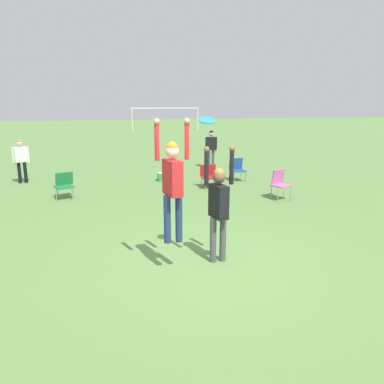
{
  "coord_description": "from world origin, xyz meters",
  "views": [
    {
      "loc": [
        -1.85,
        -6.0,
        2.87
      ],
      "look_at": [
        -0.16,
        0.35,
        1.3
      ],
      "focal_mm": 35.0,
      "sensor_mm": 36.0,
      "label": 1
    }
  ],
  "objects_px": {
    "person_jumping": "(173,179)",
    "frisbee": "(207,120)",
    "person_defending": "(219,202)",
    "person_spectator_near": "(211,146)",
    "camping_chair_0": "(209,175)",
    "camping_chair_1": "(237,168)",
    "camping_chair_3": "(64,184)",
    "cooler_box": "(165,176)",
    "camping_chair_2": "(280,182)",
    "person_spectator_far": "(21,157)"
  },
  "relations": [
    {
      "from": "camping_chair_1",
      "to": "camping_chair_2",
      "type": "relative_size",
      "value": 0.93
    },
    {
      "from": "camping_chair_2",
      "to": "cooler_box",
      "type": "distance_m",
      "value": 4.63
    },
    {
      "from": "camping_chair_2",
      "to": "person_spectator_near",
      "type": "bearing_deg",
      "value": -108.63
    },
    {
      "from": "camping_chair_0",
      "to": "person_spectator_near",
      "type": "bearing_deg",
      "value": -105.48
    },
    {
      "from": "person_jumping",
      "to": "camping_chair_3",
      "type": "bearing_deg",
      "value": 9.17
    },
    {
      "from": "camping_chair_3",
      "to": "cooler_box",
      "type": "bearing_deg",
      "value": -170.27
    },
    {
      "from": "person_jumping",
      "to": "camping_chair_1",
      "type": "height_order",
      "value": "person_jumping"
    },
    {
      "from": "camping_chair_3",
      "to": "cooler_box",
      "type": "height_order",
      "value": "camping_chair_3"
    },
    {
      "from": "camping_chair_2",
      "to": "cooler_box",
      "type": "bearing_deg",
      "value": -72.91
    },
    {
      "from": "camping_chair_2",
      "to": "person_spectator_near",
      "type": "height_order",
      "value": "person_spectator_near"
    },
    {
      "from": "person_jumping",
      "to": "person_spectator_far",
      "type": "bearing_deg",
      "value": 12.74
    },
    {
      "from": "camping_chair_0",
      "to": "cooler_box",
      "type": "distance_m",
      "value": 2.01
    },
    {
      "from": "person_defending",
      "to": "person_spectator_far",
      "type": "bearing_deg",
      "value": -162.11
    },
    {
      "from": "person_jumping",
      "to": "person_spectator_far",
      "type": "distance_m",
      "value": 9.45
    },
    {
      "from": "person_defending",
      "to": "person_spectator_near",
      "type": "xyz_separation_m",
      "value": [
        3.02,
        9.85,
        -0.14
      ]
    },
    {
      "from": "camping_chair_2",
      "to": "camping_chair_3",
      "type": "distance_m",
      "value": 6.6
    },
    {
      "from": "camping_chair_2",
      "to": "cooler_box",
      "type": "height_order",
      "value": "camping_chair_2"
    },
    {
      "from": "camping_chair_0",
      "to": "camping_chair_2",
      "type": "distance_m",
      "value": 2.63
    },
    {
      "from": "camping_chair_1",
      "to": "person_spectator_near",
      "type": "height_order",
      "value": "person_spectator_near"
    },
    {
      "from": "person_jumping",
      "to": "frisbee",
      "type": "bearing_deg",
      "value": -86.31
    },
    {
      "from": "person_defending",
      "to": "camping_chair_0",
      "type": "relative_size",
      "value": 2.75
    },
    {
      "from": "person_defending",
      "to": "camping_chair_3",
      "type": "relative_size",
      "value": 2.75
    },
    {
      "from": "frisbee",
      "to": "person_jumping",
      "type": "bearing_deg",
      "value": -165.35
    },
    {
      "from": "camping_chair_0",
      "to": "camping_chair_3",
      "type": "height_order",
      "value": "camping_chair_0"
    },
    {
      "from": "camping_chair_1",
      "to": "person_spectator_far",
      "type": "bearing_deg",
      "value": -9.14
    },
    {
      "from": "cooler_box",
      "to": "frisbee",
      "type": "bearing_deg",
      "value": -95.1
    },
    {
      "from": "frisbee",
      "to": "camping_chair_0",
      "type": "height_order",
      "value": "frisbee"
    },
    {
      "from": "person_jumping",
      "to": "frisbee",
      "type": "xyz_separation_m",
      "value": [
        0.64,
        0.17,
        0.94
      ]
    },
    {
      "from": "camping_chair_0",
      "to": "camping_chair_2",
      "type": "xyz_separation_m",
      "value": [
        1.6,
        -2.08,
        0.09
      ]
    },
    {
      "from": "camping_chair_0",
      "to": "camping_chair_1",
      "type": "height_order",
      "value": "camping_chair_1"
    },
    {
      "from": "person_jumping",
      "to": "camping_chair_2",
      "type": "distance_m",
      "value": 5.96
    },
    {
      "from": "person_spectator_near",
      "to": "person_spectator_far",
      "type": "relative_size",
      "value": 1.04
    },
    {
      "from": "person_spectator_far",
      "to": "camping_chair_0",
      "type": "bearing_deg",
      "value": -47.34
    },
    {
      "from": "camping_chair_0",
      "to": "cooler_box",
      "type": "height_order",
      "value": "camping_chair_0"
    },
    {
      "from": "person_spectator_far",
      "to": "cooler_box",
      "type": "height_order",
      "value": "person_spectator_far"
    },
    {
      "from": "person_defending",
      "to": "camping_chair_1",
      "type": "height_order",
      "value": "person_defending"
    },
    {
      "from": "camping_chair_0",
      "to": "cooler_box",
      "type": "relative_size",
      "value": 1.51
    },
    {
      "from": "person_defending",
      "to": "cooler_box",
      "type": "relative_size",
      "value": 4.15
    },
    {
      "from": "person_jumping",
      "to": "camping_chair_2",
      "type": "bearing_deg",
      "value": -56.62
    },
    {
      "from": "camping_chair_1",
      "to": "camping_chair_3",
      "type": "bearing_deg",
      "value": 12.98
    },
    {
      "from": "frisbee",
      "to": "person_spectator_far",
      "type": "bearing_deg",
      "value": 117.61
    },
    {
      "from": "person_jumping",
      "to": "camping_chair_1",
      "type": "bearing_deg",
      "value": -40.36
    },
    {
      "from": "camping_chair_1",
      "to": "camping_chair_3",
      "type": "xyz_separation_m",
      "value": [
        -6.14,
        -1.15,
        -0.03
      ]
    },
    {
      "from": "camping_chair_0",
      "to": "person_spectator_far",
      "type": "xyz_separation_m",
      "value": [
        -6.38,
        2.45,
        0.51
      ]
    },
    {
      "from": "person_defending",
      "to": "frisbee",
      "type": "height_order",
      "value": "frisbee"
    },
    {
      "from": "person_defending",
      "to": "camping_chair_0",
      "type": "height_order",
      "value": "person_defending"
    },
    {
      "from": "camping_chair_1",
      "to": "camping_chair_3",
      "type": "distance_m",
      "value": 6.24
    },
    {
      "from": "camping_chair_3",
      "to": "person_jumping",
      "type": "bearing_deg",
      "value": 92.47
    },
    {
      "from": "person_defending",
      "to": "person_spectator_far",
      "type": "xyz_separation_m",
      "value": [
        -4.66,
        8.46,
        -0.19
      ]
    },
    {
      "from": "camping_chair_0",
      "to": "camping_chair_3",
      "type": "xyz_separation_m",
      "value": [
        -4.75,
        -0.28,
        0.0
      ]
    }
  ]
}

